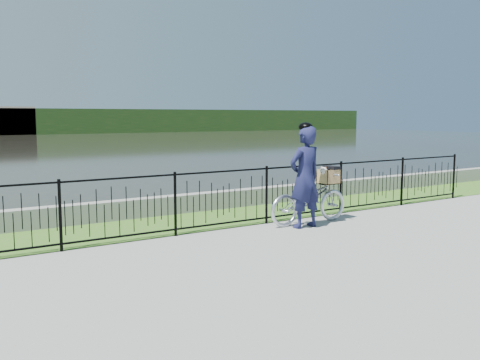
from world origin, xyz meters
TOP-DOWN VIEW (x-y plane):
  - ground at (0.00, 0.00)m, footprint 120.00×120.00m
  - grass_strip at (0.00, 2.60)m, footprint 60.00×2.00m
  - quay_wall at (0.00, 3.60)m, footprint 60.00×0.30m
  - fence at (0.00, 1.60)m, footprint 14.00×0.06m
  - far_building_right at (6.00, 58.50)m, footprint 6.00×3.00m
  - bicycle_rig at (1.73, 1.16)m, footprint 1.87×0.65m
  - cyclist at (1.40, 0.91)m, footprint 0.72×0.49m

SIDE VIEW (x-z plane):
  - ground at x=0.00m, z-range 0.00..0.00m
  - grass_strip at x=0.00m, z-range 0.00..0.01m
  - quay_wall at x=0.00m, z-range 0.00..0.40m
  - bicycle_rig at x=1.73m, z-range -0.06..1.07m
  - fence at x=0.00m, z-range 0.00..1.15m
  - cyclist at x=1.40m, z-range -0.02..1.99m
  - far_building_right at x=6.00m, z-range 0.00..3.20m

